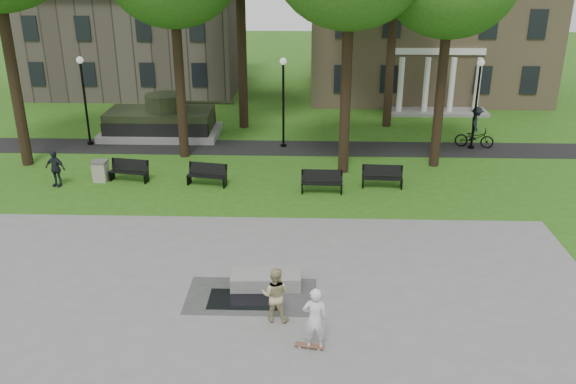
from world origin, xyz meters
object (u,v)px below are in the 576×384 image
skateboarder (315,319)px  park_bench_0 (129,170)px  friend_watching (275,295)px  concrete_block (266,279)px  cyclist (475,131)px  trash_bin (100,171)px

skateboarder → park_bench_0: 14.88m
skateboarder → friend_watching: bearing=-48.3°
friend_watching → park_bench_0: 13.19m
concrete_block → friend_watching: 2.02m
concrete_block → friend_watching: (0.40, -1.88, 0.61)m
concrete_block → skateboarder: 3.57m
cyclist → park_bench_0: bearing=121.0°
skateboarder → trash_bin: (-9.69, 12.22, -0.44)m
concrete_block → park_bench_0: park_bench_0 is taller
skateboarder → cyclist: size_ratio=0.82×
park_bench_0 → friend_watching: bearing=-46.3°
skateboarder → park_bench_0: bearing=-55.2°
skateboarder → trash_bin: bearing=-51.1°
concrete_block → trash_bin: size_ratio=2.29×
skateboarder → concrete_block: bearing=-63.9°
concrete_block → park_bench_0: (-6.87, 9.12, 0.28)m
friend_watching → park_bench_0: friend_watching is taller
cyclist → trash_bin: bearing=120.0°
concrete_block → friend_watching: size_ratio=1.32×
friend_watching → park_bench_0: size_ratio=0.90×
cyclist → trash_bin: (-18.33, -5.63, -0.41)m
park_bench_0 → concrete_block: bearing=-42.8°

